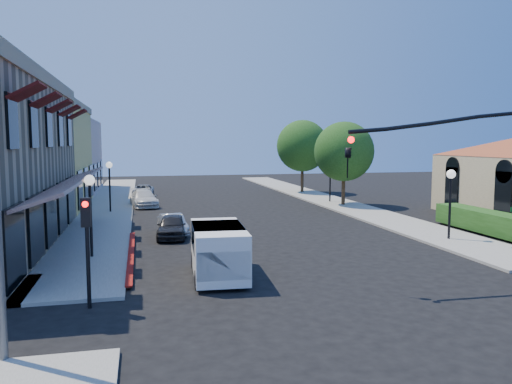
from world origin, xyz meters
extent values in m
plane|color=black|center=(0.00, 0.00, 0.00)|extent=(120.00, 120.00, 0.00)
cube|color=gray|center=(-8.75, 27.00, 0.06)|extent=(3.50, 50.00, 0.12)
cube|color=gray|center=(8.75, 27.00, 0.06)|extent=(3.50, 50.00, 0.12)
cube|color=maroon|center=(-6.90, 8.00, 0.00)|extent=(0.25, 10.00, 0.06)
cube|color=tan|center=(-10.65, 11.00, 7.80)|extent=(0.50, 18.20, 0.60)
cube|color=#561416|center=(-9.60, 11.00, 3.05)|extent=(1.75, 17.00, 0.67)
cube|color=#440E0D|center=(-9.95, 4.00, 6.55)|extent=(1.02, 1.50, 0.60)
cube|color=#440E0D|center=(-9.95, 7.40, 6.55)|extent=(1.02, 1.50, 0.60)
cube|color=#440E0D|center=(-9.95, 10.80, 6.55)|extent=(1.02, 1.50, 0.60)
cube|color=#440E0D|center=(-9.95, 14.20, 6.55)|extent=(1.02, 1.50, 0.60)
cube|color=#440E0D|center=(-9.95, 17.60, 6.55)|extent=(1.02, 1.50, 0.60)
cube|color=black|center=(-10.45, 3.50, 1.60)|extent=(0.12, 2.60, 2.60)
cube|color=black|center=(-10.45, 6.90, 1.60)|extent=(0.12, 2.60, 2.60)
cube|color=black|center=(-10.45, 10.30, 1.60)|extent=(0.12, 2.60, 2.60)
cube|color=black|center=(-10.45, 13.70, 1.60)|extent=(0.12, 2.60, 2.60)
cube|color=black|center=(-10.45, 17.10, 1.60)|extent=(0.12, 2.60, 2.60)
cube|color=tan|center=(-15.50, 26.00, 3.80)|extent=(10.00, 12.00, 7.60)
cube|color=beige|center=(-15.50, 38.00, 3.50)|extent=(10.00, 12.00, 7.00)
cube|color=black|center=(14.45, 11.50, 1.80)|extent=(0.12, 1.40, 2.80)
cube|color=black|center=(14.45, 16.50, 1.80)|extent=(0.12, 1.40, 2.80)
cube|color=#1C4513|center=(11.70, 9.00, 0.00)|extent=(1.40, 8.00, 1.10)
cylinder|color=#332414|center=(8.80, 22.00, 1.05)|extent=(0.28, 0.28, 2.10)
sphere|color=#1C4513|center=(8.80, 22.00, 4.20)|extent=(4.56, 4.56, 4.56)
cylinder|color=#332414|center=(8.80, 32.00, 1.14)|extent=(0.28, 0.28, 2.27)
sphere|color=#1C4513|center=(8.80, 32.00, 4.55)|extent=(4.94, 4.94, 4.94)
cylinder|color=black|center=(4.10, 1.50, 5.60)|extent=(7.80, 0.14, 0.14)
imported|color=black|center=(0.20, 1.50, 4.70)|extent=(0.20, 0.16, 1.00)
sphere|color=#FF0C0C|center=(0.20, 1.32, 5.00)|extent=(0.22, 0.22, 0.22)
cylinder|color=black|center=(-8.00, 1.50, 1.50)|extent=(0.12, 0.12, 3.00)
cube|color=black|center=(-8.00, 1.35, 2.90)|extent=(0.28, 0.22, 0.85)
sphere|color=#FF0C0C|center=(-8.00, 1.23, 3.15)|extent=(0.18, 0.18, 0.18)
cylinder|color=black|center=(-8.50, 8.00, 1.60)|extent=(0.12, 0.12, 3.20)
sphere|color=white|center=(-8.50, 8.00, 3.35)|extent=(0.44, 0.44, 0.44)
cylinder|color=black|center=(-8.50, 22.00, 1.60)|extent=(0.12, 0.12, 3.20)
sphere|color=white|center=(-8.50, 22.00, 3.35)|extent=(0.44, 0.44, 0.44)
cylinder|color=black|center=(8.50, 8.00, 1.60)|extent=(0.12, 0.12, 3.20)
sphere|color=white|center=(8.50, 8.00, 3.35)|extent=(0.44, 0.44, 0.44)
cylinder|color=black|center=(8.50, 24.00, 1.60)|extent=(0.12, 0.12, 3.20)
sphere|color=white|center=(8.50, 24.00, 3.35)|extent=(0.44, 0.44, 0.44)
cube|color=white|center=(-3.72, 4.07, 1.01)|extent=(2.08, 4.32, 1.72)
cube|color=white|center=(-3.83, 2.26, 0.91)|extent=(1.80, 0.69, 0.96)
cube|color=black|center=(-3.81, 2.59, 1.39)|extent=(1.63, 0.20, 0.86)
cube|color=black|center=(-3.70, 4.36, 1.44)|extent=(1.99, 2.60, 0.86)
cylinder|color=black|center=(-4.62, 2.69, 0.32)|extent=(0.28, 0.65, 0.63)
cylinder|color=black|center=(-4.44, 5.56, 0.32)|extent=(0.28, 0.65, 0.63)
cylinder|color=black|center=(-2.99, 2.59, 0.32)|extent=(0.28, 0.65, 0.63)
cylinder|color=black|center=(-2.81, 5.46, 0.32)|extent=(0.28, 0.65, 0.63)
imported|color=black|center=(-4.90, 12.00, 0.60)|extent=(1.83, 3.68, 1.21)
imported|color=#ACAFB2|center=(-4.80, 13.00, 0.53)|extent=(1.54, 3.34, 1.06)
imported|color=silver|center=(-6.20, 25.00, 0.63)|extent=(2.31, 4.54, 1.26)
imported|color=#949799|center=(-6.20, 32.00, 0.54)|extent=(2.06, 4.00, 1.08)
camera|label=1|loc=(-6.45, -13.69, 4.94)|focal=35.00mm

